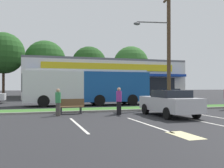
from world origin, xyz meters
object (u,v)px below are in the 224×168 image
(car_2, at_px, (169,103))
(pedestrian_mid, at_px, (119,101))
(car_3, at_px, (172,94))
(car_1, at_px, (90,94))
(utility_pole, at_px, (167,44))
(pedestrian_far, at_px, (58,102))
(bus_stop_bench, at_px, (71,106))
(city_bus, at_px, (88,86))

(car_2, xyz_separation_m, pedestrian_mid, (-2.54, 1.57, 0.04))
(car_2, height_order, car_3, car_2)
(car_1, height_order, car_3, car_1)
(utility_pole, bearing_deg, pedestrian_far, -160.97)
(bus_stop_bench, height_order, car_3, car_3)
(pedestrian_far, bearing_deg, pedestrian_mid, 34.97)
(utility_pole, relative_size, car_1, 2.08)
(car_3, distance_m, pedestrian_mid, 19.28)
(car_3, height_order, pedestrian_mid, pedestrian_mid)
(car_3, xyz_separation_m, pedestrian_mid, (-12.32, -14.84, 0.08))
(city_bus, relative_size, car_2, 2.58)
(city_bus, relative_size, pedestrian_mid, 6.86)
(pedestrian_mid, bearing_deg, utility_pole, 104.73)
(pedestrian_mid, distance_m, pedestrian_far, 3.62)
(pedestrian_mid, bearing_deg, city_bus, 162.71)
(city_bus, distance_m, pedestrian_mid, 8.41)
(utility_pole, distance_m, pedestrian_far, 10.27)
(car_3, relative_size, pedestrian_mid, 2.59)
(utility_pole, xyz_separation_m, pedestrian_mid, (-5.23, -3.46, -4.26))
(car_2, bearing_deg, car_1, 4.54)
(bus_stop_bench, bearing_deg, car_2, 151.55)
(utility_pole, xyz_separation_m, bus_stop_bench, (-7.94, -2.19, -4.58))
(bus_stop_bench, xyz_separation_m, car_1, (3.99, 13.06, 0.30))
(bus_stop_bench, relative_size, pedestrian_far, 1.01)
(utility_pole, distance_m, car_3, 14.09)
(bus_stop_bench, height_order, pedestrian_mid, pedestrian_mid)
(car_1, height_order, car_2, car_1)
(utility_pole, xyz_separation_m, car_3, (7.09, 11.38, -4.34))
(bus_stop_bench, relative_size, pedestrian_mid, 0.97)
(car_3, relative_size, pedestrian_far, 2.70)
(city_bus, distance_m, pedestrian_far, 8.67)
(bus_stop_bench, distance_m, car_2, 5.98)
(car_1, height_order, pedestrian_mid, pedestrian_mid)
(bus_stop_bench, bearing_deg, car_3, -137.92)
(city_bus, bearing_deg, pedestrian_mid, 92.80)
(car_1, bearing_deg, bus_stop_bench, 73.02)
(car_3, xyz_separation_m, pedestrian_far, (-15.91, -14.42, 0.05))
(pedestrian_mid, height_order, pedestrian_far, pedestrian_mid)
(pedestrian_far, bearing_deg, car_1, 112.39)
(car_1, bearing_deg, pedestrian_mid, 84.92)
(car_3, distance_m, pedestrian_far, 21.47)
(car_1, relative_size, pedestrian_mid, 2.77)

